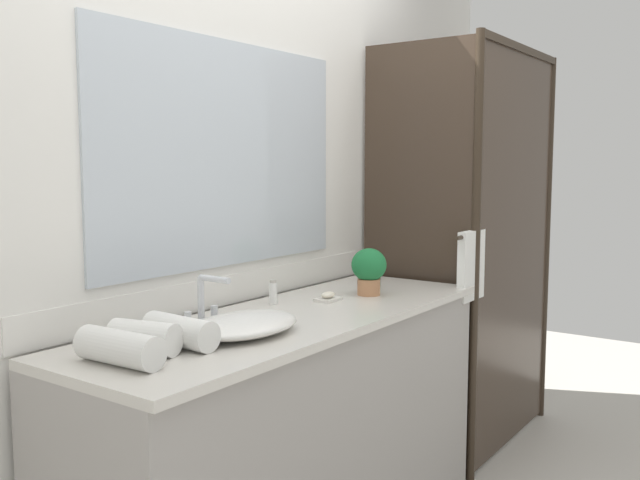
{
  "coord_description": "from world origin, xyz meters",
  "views": [
    {
      "loc": [
        -1.9,
        -1.45,
        1.42
      ],
      "look_at": [
        0.15,
        0.0,
        1.15
      ],
      "focal_mm": 38.81,
      "sensor_mm": 36.0,
      "label": 1
    }
  ],
  "objects_px": {
    "sink_basin": "(244,324)",
    "amenity_bottle_conditioner": "(273,293)",
    "potted_plant": "(369,269)",
    "rolled_towel_far_edge": "(180,331)",
    "soap_dish": "(328,297)",
    "rolled_towel_middle": "(144,337)",
    "amenity_bottle_body_wash": "(378,277)",
    "faucet": "(203,309)",
    "rolled_towel_near_edge": "(120,348)"
  },
  "relations": [
    {
      "from": "amenity_bottle_conditioner",
      "to": "rolled_towel_near_edge",
      "type": "bearing_deg",
      "value": -168.2
    },
    {
      "from": "sink_basin",
      "to": "amenity_bottle_body_wash",
      "type": "distance_m",
      "value": 0.98
    },
    {
      "from": "rolled_towel_near_edge",
      "to": "rolled_towel_far_edge",
      "type": "bearing_deg",
      "value": 2.47
    },
    {
      "from": "amenity_bottle_body_wash",
      "to": "rolled_towel_far_edge",
      "type": "distance_m",
      "value": 1.2
    },
    {
      "from": "faucet",
      "to": "soap_dish",
      "type": "relative_size",
      "value": 1.71
    },
    {
      "from": "faucet",
      "to": "amenity_bottle_conditioner",
      "type": "xyz_separation_m",
      "value": [
        0.41,
        0.05,
        -0.01
      ]
    },
    {
      "from": "soap_dish",
      "to": "amenity_bottle_body_wash",
      "type": "bearing_deg",
      "value": 1.49
    },
    {
      "from": "soap_dish",
      "to": "sink_basin",
      "type": "bearing_deg",
      "value": -171.62
    },
    {
      "from": "faucet",
      "to": "rolled_towel_near_edge",
      "type": "relative_size",
      "value": 0.67
    },
    {
      "from": "rolled_towel_near_edge",
      "to": "rolled_towel_far_edge",
      "type": "distance_m",
      "value": 0.22
    },
    {
      "from": "faucet",
      "to": "amenity_bottle_conditioner",
      "type": "bearing_deg",
      "value": 6.23
    },
    {
      "from": "rolled_towel_middle",
      "to": "sink_basin",
      "type": "bearing_deg",
      "value": -12.85
    },
    {
      "from": "soap_dish",
      "to": "rolled_towel_near_edge",
      "type": "height_order",
      "value": "rolled_towel_near_edge"
    },
    {
      "from": "faucet",
      "to": "rolled_towel_far_edge",
      "type": "xyz_separation_m",
      "value": [
        -0.22,
        -0.12,
        -0.01
      ]
    },
    {
      "from": "sink_basin",
      "to": "amenity_bottle_body_wash",
      "type": "xyz_separation_m",
      "value": [
        0.98,
        0.1,
        0.01
      ]
    },
    {
      "from": "amenity_bottle_conditioner",
      "to": "rolled_towel_middle",
      "type": "bearing_deg",
      "value": -169.04
    },
    {
      "from": "amenity_bottle_body_wash",
      "to": "amenity_bottle_conditioner",
      "type": "height_order",
      "value": "amenity_bottle_conditioner"
    },
    {
      "from": "soap_dish",
      "to": "faucet",
      "type": "bearing_deg",
      "value": 171.48
    },
    {
      "from": "sink_basin",
      "to": "amenity_bottle_conditioner",
      "type": "bearing_deg",
      "value": 27.96
    },
    {
      "from": "faucet",
      "to": "rolled_towel_middle",
      "type": "height_order",
      "value": "faucet"
    },
    {
      "from": "faucet",
      "to": "amenity_bottle_body_wash",
      "type": "xyz_separation_m",
      "value": [
        0.98,
        -0.08,
        -0.02
      ]
    },
    {
      "from": "faucet",
      "to": "rolled_towel_near_edge",
      "type": "height_order",
      "value": "faucet"
    },
    {
      "from": "sink_basin",
      "to": "rolled_towel_middle",
      "type": "xyz_separation_m",
      "value": [
        -0.33,
        0.08,
        0.02
      ]
    },
    {
      "from": "rolled_towel_far_edge",
      "to": "potted_plant",
      "type": "bearing_deg",
      "value": -1.57
    },
    {
      "from": "amenity_bottle_conditioner",
      "to": "faucet",
      "type": "bearing_deg",
      "value": -173.77
    },
    {
      "from": "amenity_bottle_conditioner",
      "to": "potted_plant",
      "type": "bearing_deg",
      "value": -27.86
    },
    {
      "from": "potted_plant",
      "to": "rolled_towel_far_edge",
      "type": "bearing_deg",
      "value": 178.43
    },
    {
      "from": "potted_plant",
      "to": "amenity_bottle_body_wash",
      "type": "height_order",
      "value": "potted_plant"
    },
    {
      "from": "potted_plant",
      "to": "rolled_towel_middle",
      "type": "relative_size",
      "value": 0.96
    },
    {
      "from": "soap_dish",
      "to": "amenity_bottle_body_wash",
      "type": "distance_m",
      "value": 0.39
    },
    {
      "from": "rolled_towel_near_edge",
      "to": "amenity_bottle_conditioner",
      "type": "bearing_deg",
      "value": 11.8
    },
    {
      "from": "rolled_towel_near_edge",
      "to": "sink_basin",
      "type": "bearing_deg",
      "value": -5.32
    },
    {
      "from": "potted_plant",
      "to": "rolled_towel_far_edge",
      "type": "relative_size",
      "value": 0.77
    },
    {
      "from": "amenity_bottle_body_wash",
      "to": "rolled_towel_near_edge",
      "type": "height_order",
      "value": "rolled_towel_near_edge"
    },
    {
      "from": "sink_basin",
      "to": "soap_dish",
      "type": "distance_m",
      "value": 0.59
    },
    {
      "from": "amenity_bottle_body_wash",
      "to": "rolled_towel_far_edge",
      "type": "height_order",
      "value": "rolled_towel_far_edge"
    },
    {
      "from": "faucet",
      "to": "potted_plant",
      "type": "relative_size",
      "value": 0.9
    },
    {
      "from": "sink_basin",
      "to": "amenity_bottle_conditioner",
      "type": "height_order",
      "value": "amenity_bottle_conditioner"
    },
    {
      "from": "amenity_bottle_body_wash",
      "to": "amenity_bottle_conditioner",
      "type": "bearing_deg",
      "value": 167.8
    },
    {
      "from": "rolled_towel_middle",
      "to": "amenity_bottle_body_wash",
      "type": "bearing_deg",
      "value": 0.93
    },
    {
      "from": "rolled_towel_middle",
      "to": "soap_dish",
      "type": "bearing_deg",
      "value": 0.69
    },
    {
      "from": "sink_basin",
      "to": "rolled_towel_near_edge",
      "type": "distance_m",
      "value": 0.44
    },
    {
      "from": "potted_plant",
      "to": "soap_dish",
      "type": "relative_size",
      "value": 1.9
    },
    {
      "from": "sink_basin",
      "to": "faucet",
      "type": "xyz_separation_m",
      "value": [
        -0.0,
        0.17,
        0.03
      ]
    },
    {
      "from": "amenity_bottle_body_wash",
      "to": "sink_basin",
      "type": "bearing_deg",
      "value": -174.37
    },
    {
      "from": "rolled_towel_far_edge",
      "to": "rolled_towel_near_edge",
      "type": "bearing_deg",
      "value": -177.53
    },
    {
      "from": "soap_dish",
      "to": "rolled_towel_far_edge",
      "type": "relative_size",
      "value": 0.41
    },
    {
      "from": "sink_basin",
      "to": "potted_plant",
      "type": "bearing_deg",
      "value": 1.67
    },
    {
      "from": "amenity_bottle_body_wash",
      "to": "amenity_bottle_conditioner",
      "type": "distance_m",
      "value": 0.58
    },
    {
      "from": "sink_basin",
      "to": "potted_plant",
      "type": "height_order",
      "value": "potted_plant"
    }
  ]
}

